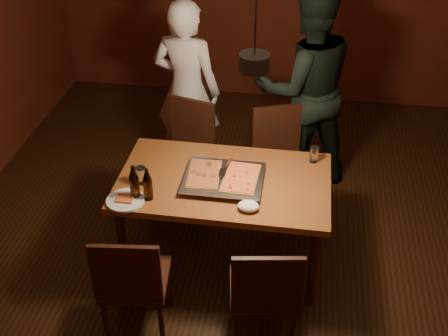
# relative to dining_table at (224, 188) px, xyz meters

# --- Properties ---
(room_shell) EXTENTS (6.00, 6.00, 6.00)m
(room_shell) POSITION_rel_dining_table_xyz_m (0.21, -0.20, 0.72)
(room_shell) COLOR #34200E
(room_shell) RESTS_ON ground
(dining_table) EXTENTS (1.50, 0.90, 0.75)m
(dining_table) POSITION_rel_dining_table_xyz_m (0.00, 0.00, 0.00)
(dining_table) COLOR brown
(dining_table) RESTS_ON floor
(chair_far_left) EXTENTS (0.52, 0.52, 0.49)m
(chair_far_left) POSITION_rel_dining_table_xyz_m (-0.44, 0.78, -0.14)
(chair_far_left) COLOR #38190F
(chair_far_left) RESTS_ON floor
(chair_far_right) EXTENTS (0.54, 0.54, 0.49)m
(chair_far_right) POSITION_rel_dining_table_xyz_m (0.35, 0.78, -0.14)
(chair_far_right) COLOR #38190F
(chair_far_right) RESTS_ON floor
(chair_near_left) EXTENTS (0.47, 0.47, 0.49)m
(chair_near_left) POSITION_rel_dining_table_xyz_m (-0.46, -0.82, -0.14)
(chair_near_left) COLOR #38190F
(chair_near_left) RESTS_ON floor
(chair_near_right) EXTENTS (0.48, 0.48, 0.49)m
(chair_near_right) POSITION_rel_dining_table_xyz_m (0.38, -0.79, -0.14)
(chair_near_right) COLOR #38190F
(chair_near_right) RESTS_ON floor
(pizza_tray) EXTENTS (0.59, 0.50, 0.05)m
(pizza_tray) POSITION_rel_dining_table_xyz_m (0.00, -0.04, 0.10)
(pizza_tray) COLOR silver
(pizza_tray) RESTS_ON dining_table
(pizza_meat) EXTENTS (0.24, 0.36, 0.02)m
(pizza_meat) POSITION_rel_dining_table_xyz_m (-0.14, -0.03, 0.13)
(pizza_meat) COLOR maroon
(pizza_meat) RESTS_ON pizza_tray
(pizza_cheese) EXTENTS (0.25, 0.38, 0.02)m
(pizza_cheese) POSITION_rel_dining_table_xyz_m (0.12, -0.04, 0.13)
(pizza_cheese) COLOR gold
(pizza_cheese) RESTS_ON pizza_tray
(spatula) EXTENTS (0.11, 0.25, 0.04)m
(spatula) POSITION_rel_dining_table_xyz_m (0.01, -0.01, 0.14)
(spatula) COLOR silver
(spatula) RESTS_ON pizza_tray
(beer_bottle_a) EXTENTS (0.07, 0.07, 0.25)m
(beer_bottle_a) POSITION_rel_dining_table_xyz_m (-0.56, -0.29, 0.20)
(beer_bottle_a) COLOR black
(beer_bottle_a) RESTS_ON dining_table
(beer_bottle_b) EXTENTS (0.06, 0.06, 0.24)m
(beer_bottle_b) POSITION_rel_dining_table_xyz_m (-0.47, -0.29, 0.19)
(beer_bottle_b) COLOR black
(beer_bottle_b) RESTS_ON dining_table
(water_glass_left) EXTENTS (0.08, 0.08, 0.12)m
(water_glass_left) POSITION_rel_dining_table_xyz_m (-0.57, -0.12, 0.14)
(water_glass_left) COLOR silver
(water_glass_left) RESTS_ON dining_table
(water_glass_right) EXTENTS (0.06, 0.06, 0.12)m
(water_glass_right) POSITION_rel_dining_table_xyz_m (0.62, 0.33, 0.14)
(water_glass_right) COLOR silver
(water_glass_right) RESTS_ON dining_table
(plate_slice) EXTENTS (0.26, 0.26, 0.03)m
(plate_slice) POSITION_rel_dining_table_xyz_m (-0.62, -0.35, 0.08)
(plate_slice) COLOR white
(plate_slice) RESTS_ON dining_table
(napkin) EXTENTS (0.14, 0.11, 0.06)m
(napkin) POSITION_rel_dining_table_xyz_m (0.21, -0.31, 0.10)
(napkin) COLOR white
(napkin) RESTS_ON dining_table
(diner_white) EXTENTS (0.66, 0.49, 1.65)m
(diner_white) POSITION_rel_dining_table_xyz_m (-0.51, 1.16, 0.15)
(diner_white) COLOR white
(diner_white) RESTS_ON floor
(diner_dark) EXTENTS (1.07, 0.95, 1.83)m
(diner_dark) POSITION_rel_dining_table_xyz_m (0.52, 1.21, 0.24)
(diner_dark) COLOR black
(diner_dark) RESTS_ON floor
(pendant_lamp) EXTENTS (0.18, 0.18, 1.10)m
(pendant_lamp) POSITION_rel_dining_table_xyz_m (0.21, -0.20, 1.08)
(pendant_lamp) COLOR black
(pendant_lamp) RESTS_ON ceiling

